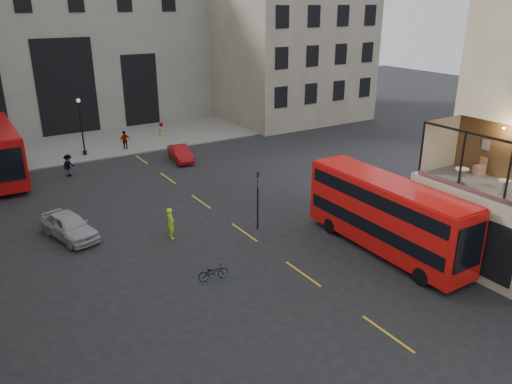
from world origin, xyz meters
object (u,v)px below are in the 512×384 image
pedestrian_c (125,141)px  cafe_table_mid (504,185)px  car_b (181,154)px  cyclist (171,223)px  pedestrian_d (161,130)px  bus_far (0,149)px  pedestrian_b (69,166)px  bus_near (387,212)px  cafe_chair_d (479,170)px  street_lamp_b (82,131)px  cafe_table_far (461,174)px  bicycle (213,272)px  traffic_light_near (258,193)px  pedestrian_a (16,180)px  car_a (69,226)px

pedestrian_c → cafe_table_mid: cafe_table_mid is taller
cafe_table_mid → car_b: bearing=100.5°
cyclist → pedestrian_d: (8.84, 23.11, -0.20)m
bus_far → pedestrian_b: 5.38m
bus_near → pedestrian_c: bus_near is taller
cafe_chair_d → street_lamp_b: bearing=113.7°
cafe_table_mid → cafe_chair_d: size_ratio=0.76×
cafe_table_far → pedestrian_c: bearing=103.8°
bicycle → pedestrian_b: (-2.37, 20.74, 0.50)m
traffic_light_near → cafe_chair_d: 12.60m
street_lamp_b → bus_near: (9.50, -28.35, -0.01)m
pedestrian_c → bicycle: bearing=69.8°
pedestrian_d → pedestrian_c: bearing=100.8°
car_b → pedestrian_d: bearing=87.0°
pedestrian_d → cafe_table_mid: bearing=165.0°
traffic_light_near → pedestrian_b: 18.49m
street_lamp_b → pedestrian_b: street_lamp_b is taller
bus_far → car_b: bearing=-13.5°
pedestrian_b → car_b: bearing=-42.0°
pedestrian_b → pedestrian_d: bearing=-0.8°
pedestrian_c → pedestrian_d: (4.91, 2.93, -0.19)m
pedestrian_a → car_b: bearing=1.5°
traffic_light_near → cafe_chair_d: (8.58, -8.89, 2.47)m
car_a → pedestrian_d: bearing=40.3°
car_a → pedestrian_c: size_ratio=2.43×
pedestrian_d → cafe_table_mid: cafe_table_mid is taller
bus_near → cafe_table_mid: (2.43, -5.00, 2.71)m
cafe_table_far → pedestrian_a: bearing=126.8°
pedestrian_c → pedestrian_d: bearing=-160.4°
bicycle → cafe_chair_d: size_ratio=1.64×
bus_near → cafe_table_far: (1.98, -2.92, 2.77)m
cyclist → pedestrian_b: (-2.48, 15.08, -0.05)m
street_lamp_b → cafe_table_far: size_ratio=6.40×
car_a → pedestrian_a: 10.25m
bus_far → pedestrian_c: size_ratio=5.75×
cafe_chair_d → cafe_table_mid: bearing=-123.8°
traffic_light_near → cafe_chair_d: size_ratio=3.92×
street_lamp_b → pedestrian_d: (8.73, 2.82, -1.63)m
cafe_chair_d → car_b: bearing=105.2°
car_b → cafe_table_mid: 27.99m
pedestrian_a → pedestrian_c: size_ratio=0.99×
traffic_light_near → cafe_table_far: 11.64m
cyclist → cafe_table_mid: cafe_table_mid is taller
pedestrian_c → cafe_table_mid: 34.46m
car_a → pedestrian_a: bearing=84.0°
pedestrian_c → car_a: bearing=50.4°
cafe_table_far → cafe_chair_d: cafe_chair_d is taller
car_b → cafe_table_far: size_ratio=4.94×
cafe_table_mid → traffic_light_near: bearing=121.4°
traffic_light_near → pedestrian_c: 21.97m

